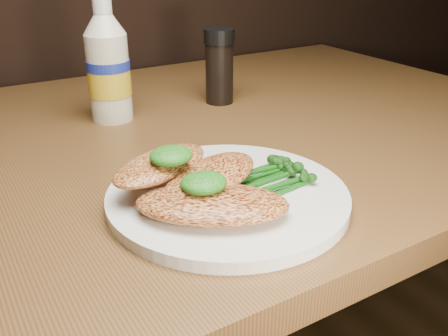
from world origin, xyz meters
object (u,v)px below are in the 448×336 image
plate (228,196)px  mayo_bottle (108,61)px  dining_table (207,311)px  pepper_grinder (219,66)px

plate → mayo_bottle: size_ratio=1.42×
dining_table → plate: 0.46m
dining_table → plate: (-0.10, -0.23, 0.38)m
pepper_grinder → plate: bearing=-119.4°
plate → mayo_bottle: 0.35m
dining_table → pepper_grinder: 0.46m
plate → pepper_grinder: bearing=60.6°
mayo_bottle → pepper_grinder: bearing=-3.4°
dining_table → plate: bearing=-112.7°
dining_table → pepper_grinder: pepper_grinder is taller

